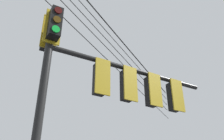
{
  "coord_description": "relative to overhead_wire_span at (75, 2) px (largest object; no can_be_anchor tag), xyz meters",
  "views": [
    {
      "loc": [
        -4.4,
        3.06,
        1.51
      ],
      "look_at": [
        -0.66,
        -2.01,
        4.93
      ],
      "focal_mm": 40.85,
      "sensor_mm": 36.0,
      "label": 1
    }
  ],
  "objects": [
    {
      "name": "overhead_wire_span",
      "position": [
        0.0,
        0.0,
        0.0
      ],
      "size": [
        2.61,
        18.6,
        2.16
      ],
      "color": "black"
    },
    {
      "name": "signal_mast_assembly",
      "position": [
        -0.73,
        -0.49,
        -2.89
      ],
      "size": [
        2.65,
        5.01,
        6.19
      ],
      "color": "black",
      "rests_on": "ground"
    }
  ]
}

